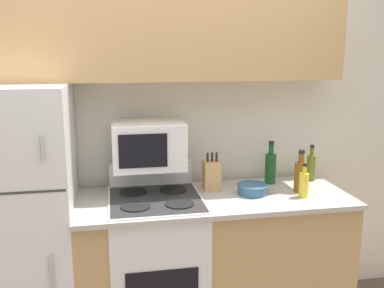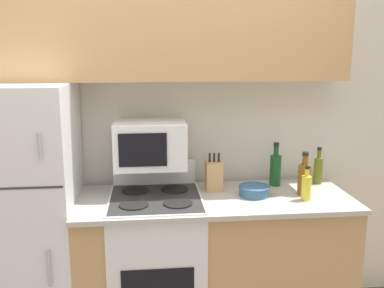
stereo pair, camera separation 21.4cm
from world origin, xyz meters
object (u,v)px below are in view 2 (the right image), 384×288
at_px(stove, 157,264).
at_px(bottle_whiskey, 304,178).
at_px(microwave, 150,144).
at_px(bottle_cooking_spray, 306,187).
at_px(bowl, 254,190).
at_px(bottle_olive_oil, 318,169).
at_px(bottle_wine_green, 275,169).
at_px(knife_block, 214,176).
at_px(refrigerator, 27,218).

relative_size(stove, bottle_whiskey, 3.96).
distance_m(microwave, bottle_cooking_spray, 1.02).
height_order(microwave, bottle_cooking_spray, microwave).
bearing_deg(bottle_cooking_spray, bowl, 159.00).
height_order(bottle_whiskey, bottle_olive_oil, bottle_whiskey).
xyz_separation_m(microwave, bottle_wine_green, (0.85, 0.06, -0.20)).
distance_m(knife_block, bottle_whiskey, 0.58).
relative_size(bottle_whiskey, bottle_cooking_spray, 1.27).
relative_size(stove, bottle_olive_oil, 4.27).
relative_size(microwave, bottle_cooking_spray, 2.07).
bearing_deg(microwave, stove, -78.92).
xyz_separation_m(microwave, bottle_olive_oil, (1.16, 0.07, -0.22)).
xyz_separation_m(stove, bottle_cooking_spray, (0.93, -0.12, 0.54)).
xyz_separation_m(refrigerator, bottle_wine_green, (1.63, 0.17, 0.23)).
bearing_deg(microwave, bottle_whiskey, -8.67).
bearing_deg(bottle_cooking_spray, bottle_whiskey, 76.76).
xyz_separation_m(refrigerator, bottle_cooking_spray, (1.73, -0.16, 0.20)).
xyz_separation_m(stove, microwave, (-0.03, 0.14, 0.77)).
height_order(microwave, bottle_olive_oil, microwave).
bearing_deg(bottle_wine_green, knife_block, -171.41).
distance_m(knife_block, bottle_wine_green, 0.44).
relative_size(bottle_whiskey, bottle_wine_green, 0.93).
bearing_deg(bottle_olive_oil, bottle_wine_green, -178.31).
bearing_deg(refrigerator, bottle_cooking_spray, -5.13).
bearing_deg(stove, knife_block, 18.69).
distance_m(microwave, bottle_olive_oil, 1.19).
xyz_separation_m(refrigerator, microwave, (0.77, 0.10, 0.43)).
bearing_deg(bottle_cooking_spray, refrigerator, 174.87).
distance_m(bottle_whiskey, bottle_olive_oil, 0.29).
relative_size(refrigerator, bottle_whiskey, 5.93).
bearing_deg(stove, microwave, 101.08).
relative_size(bottle_cooking_spray, bottle_olive_oil, 0.85).
bearing_deg(bottle_wine_green, stove, -166.55).
bearing_deg(bottle_wine_green, bottle_cooking_spray, -72.48).
relative_size(microwave, knife_block, 1.77).
xyz_separation_m(refrigerator, bottle_whiskey, (1.76, -0.05, 0.22)).
xyz_separation_m(knife_block, bowl, (0.24, -0.14, -0.06)).
bearing_deg(microwave, bowl, -12.32).
bearing_deg(microwave, knife_block, -0.50).
bearing_deg(bottle_cooking_spray, microwave, 164.87).
bearing_deg(bottle_olive_oil, refrigerator, -174.86).
distance_m(bottle_wine_green, bottle_olive_oil, 0.31).
relative_size(microwave, bottle_wine_green, 1.52).
height_order(stove, bottle_wine_green, bottle_wine_green).
distance_m(microwave, bottle_whiskey, 1.01).
height_order(bottle_wine_green, bottle_cooking_spray, bottle_wine_green).
relative_size(stove, bowl, 5.52).
height_order(microwave, bottle_whiskey, microwave).
bearing_deg(bottle_whiskey, microwave, 171.33).
relative_size(bowl, bottle_cooking_spray, 0.91).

